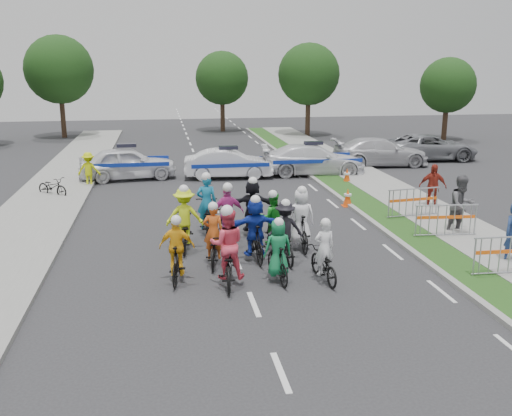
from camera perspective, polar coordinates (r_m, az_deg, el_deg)
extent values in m
plane|color=#28282B|center=(13.23, -0.22, -9.61)|extent=(90.00, 90.00, 0.00)
cube|color=gray|center=(19.10, 12.59, -2.17)|extent=(0.20, 60.00, 0.12)
cube|color=#1D4917|center=(19.37, 14.51, -2.07)|extent=(1.20, 60.00, 0.11)
cube|color=gray|center=(20.15, 19.20, -1.75)|extent=(2.40, 60.00, 0.13)
cube|color=gray|center=(18.33, -23.47, -3.72)|extent=(3.00, 60.00, 0.13)
imported|color=black|center=(14.53, 6.73, -5.64)|extent=(0.74, 1.69, 0.86)
imported|color=white|center=(14.34, 6.84, -3.95)|extent=(0.56, 0.40, 1.44)
sphere|color=white|center=(14.10, 6.98, -1.49)|extent=(0.25, 0.25, 0.25)
imported|color=black|center=(14.42, 2.17, -5.49)|extent=(0.63, 1.65, 0.97)
imported|color=#167C45|center=(14.23, 2.22, -3.97)|extent=(0.75, 0.53, 1.45)
sphere|color=white|center=(13.99, 2.29, -1.46)|extent=(0.25, 0.25, 0.25)
imported|color=black|center=(14.22, -2.89, -5.58)|extent=(0.88, 2.07, 1.06)
imported|color=#EC415A|center=(14.00, -2.90, -3.60)|extent=(0.91, 0.74, 1.76)
sphere|color=white|center=(13.72, -2.92, -0.32)|extent=(0.31, 0.31, 0.31)
imported|color=black|center=(14.52, -7.86, -5.39)|extent=(0.74, 1.73, 1.00)
imported|color=yellow|center=(14.34, -7.91, -3.83)|extent=(0.93, 0.51, 1.51)
sphere|color=white|center=(14.09, -8.00, -1.22)|extent=(0.26, 0.26, 0.26)
imported|color=black|center=(15.88, 2.85, -3.69)|extent=(0.69, 1.78, 0.92)
imported|color=black|center=(15.69, 2.91, -2.05)|extent=(1.02, 0.61, 1.54)
sphere|color=white|center=(15.46, 2.98, 0.43)|extent=(0.27, 0.27, 0.27)
imported|color=black|center=(15.91, -0.11, -3.35)|extent=(0.64, 1.82, 1.08)
imported|color=#1731AE|center=(15.73, -0.09, -1.84)|extent=(1.53, 0.59, 1.62)
sphere|color=white|center=(15.49, -0.06, 0.80)|extent=(0.28, 0.28, 0.28)
imported|color=black|center=(15.65, -4.27, -4.00)|extent=(0.85, 1.81, 0.92)
imported|color=#D1561A|center=(15.46, -4.29, -2.35)|extent=(0.60, 0.44, 1.53)
sphere|color=white|center=(15.22, -4.32, 0.14)|extent=(0.26, 0.26, 0.26)
imported|color=black|center=(16.88, 4.45, -2.30)|extent=(0.53, 1.84, 1.10)
imported|color=white|center=(16.70, 4.52, -0.85)|extent=(0.81, 0.53, 1.66)
sphere|color=white|center=(16.47, 4.62, 1.73)|extent=(0.29, 0.29, 0.29)
imported|color=black|center=(16.91, 1.60, -2.54)|extent=(0.71, 1.79, 0.93)
imported|color=green|center=(16.73, 1.64, -0.99)|extent=(0.78, 0.62, 1.54)
sphere|color=white|center=(16.51, 1.69, 1.36)|extent=(0.27, 0.27, 0.27)
imported|color=black|center=(17.17, -2.85, -1.96)|extent=(0.77, 1.92, 1.12)
imported|color=#D13A9E|center=(17.00, -2.84, -0.51)|extent=(1.03, 0.54, 1.68)
sphere|color=white|center=(16.76, -2.86, 2.07)|extent=(0.29, 0.29, 0.29)
imported|color=black|center=(16.97, -7.11, -2.44)|extent=(0.86, 1.98, 1.01)
imported|color=#DFFF1A|center=(16.78, -7.16, -0.79)|extent=(1.15, 0.73, 1.69)
sphere|color=white|center=(16.55, -7.24, 1.83)|extent=(0.29, 0.29, 0.29)
imported|color=black|center=(18.17, -0.37, -1.06)|extent=(0.71, 1.87, 1.10)
imported|color=black|center=(18.00, -0.35, 0.30)|extent=(1.57, 0.65, 1.65)
sphere|color=white|center=(17.78, -0.33, 2.69)|extent=(0.29, 0.29, 0.29)
imported|color=black|center=(18.41, -4.94, -0.98)|extent=(0.86, 2.05, 1.05)
imported|color=#167AA8|center=(18.23, -4.97, 0.58)|extent=(0.67, 0.47, 1.75)
sphere|color=white|center=(18.00, -5.01, 3.11)|extent=(0.30, 0.30, 0.30)
imported|color=silver|center=(27.65, -12.72, 4.39)|extent=(4.72, 2.43, 1.54)
imported|color=silver|center=(27.33, -2.78, 4.45)|extent=(4.28, 1.76, 1.38)
imported|color=silver|center=(28.29, 5.73, 4.84)|extent=(5.30, 2.59, 1.48)
imported|color=silver|center=(31.29, 12.31, 5.49)|extent=(5.23, 2.40, 1.48)
imported|color=slate|center=(33.96, 17.02, 5.84)|extent=(5.42, 2.88, 1.45)
imported|color=#515055|center=(19.32, 19.87, 0.28)|extent=(1.07, 0.91, 1.93)
imported|color=maroon|center=(22.36, 17.25, 2.05)|extent=(1.09, 0.69, 1.72)
imported|color=#C6D70B|center=(26.42, -16.38, 3.71)|extent=(1.05, 0.68, 1.54)
cube|color=#F24C0C|center=(22.25, 9.12, 0.22)|extent=(0.40, 0.40, 0.03)
cone|color=#F24C0C|center=(22.18, 9.15, 1.06)|extent=(0.36, 0.36, 0.70)
cylinder|color=silver|center=(22.15, 9.16, 1.31)|extent=(0.29, 0.29, 0.08)
cube|color=#F24C0C|center=(26.49, 9.06, 2.48)|extent=(0.40, 0.40, 0.03)
cone|color=#F24C0C|center=(26.43, 9.09, 3.19)|extent=(0.36, 0.36, 0.70)
cylinder|color=silver|center=(26.41, 9.10, 3.41)|extent=(0.29, 0.29, 0.08)
imported|color=black|center=(24.90, -19.69, 2.00)|extent=(1.58, 1.40, 0.83)
cylinder|color=#382619|center=(43.50, 5.20, 9.33)|extent=(0.36, 0.36, 3.25)
sphere|color=#123511|center=(43.35, 5.29, 13.18)|extent=(4.55, 4.55, 4.55)
cylinder|color=#382619|center=(43.04, 18.38, 8.28)|extent=(0.36, 0.36, 2.75)
sphere|color=#123511|center=(42.89, 18.64, 11.56)|extent=(3.85, 3.85, 3.85)
cylinder|color=#382619|center=(44.65, -18.77, 8.92)|extent=(0.36, 0.36, 3.50)
sphere|color=#123511|center=(44.50, -19.10, 12.96)|extent=(4.90, 4.90, 4.90)
cylinder|color=#382619|center=(46.37, -3.36, 9.51)|extent=(0.36, 0.36, 3.00)
sphere|color=#123511|center=(46.22, -3.41, 12.85)|extent=(4.20, 4.20, 4.20)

